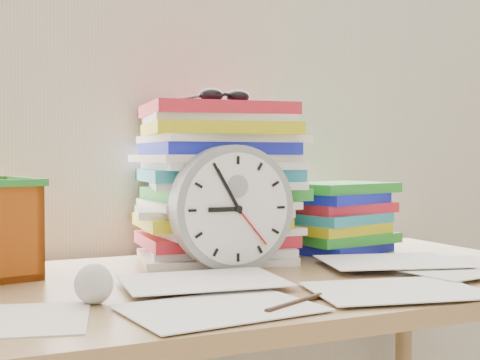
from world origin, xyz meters
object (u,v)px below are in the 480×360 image
desk (227,318)px  paper_stack (217,182)px  clock (232,208)px  book_stack (341,217)px

desk → paper_stack: bearing=71.2°
paper_stack → clock: 0.16m
desk → clock: bearing=59.3°
paper_stack → book_stack: (0.31, -0.02, -0.09)m
clock → paper_stack: bearing=77.8°
desk → paper_stack: (0.08, 0.22, 0.24)m
desk → book_stack: size_ratio=5.13×
desk → clock: clock is taller
paper_stack → book_stack: paper_stack is taller
clock → book_stack: size_ratio=0.91×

